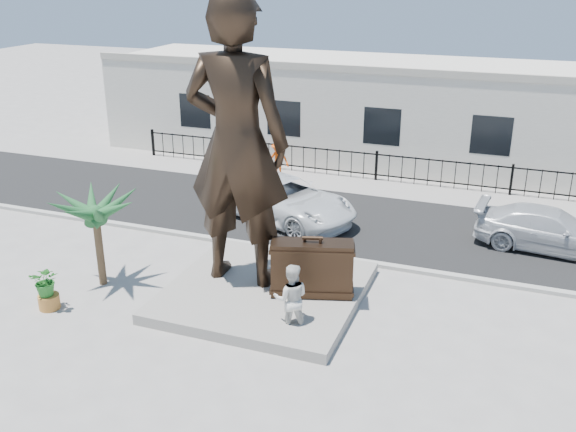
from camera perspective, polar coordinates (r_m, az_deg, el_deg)
name	(u,v)px	position (r m, az deg, el deg)	size (l,w,h in m)	color
ground	(261,326)	(16.69, -2.44, -9.74)	(100.00, 100.00, 0.00)	#9E9991
street	(345,218)	(23.50, 5.12, -0.22)	(40.00, 7.00, 0.01)	black
curb	(316,255)	(20.39, 2.46, -3.47)	(40.00, 0.25, 0.12)	#A5A399
far_sidewalk	(371,186)	(27.16, 7.41, 2.70)	(40.00, 2.50, 0.02)	#9E9991
plinth	(265,292)	(17.98, -2.06, -6.74)	(5.20, 5.20, 0.30)	gray
fence	(376,167)	(27.72, 7.85, 4.35)	(22.00, 0.10, 1.20)	black
building	(398,110)	(31.32, 9.77, 9.23)	(28.00, 7.00, 4.40)	silver
statue	(237,143)	(17.09, -4.58, 6.48)	(2.88, 1.89, 7.89)	black
suitcase	(312,268)	(17.22, 2.16, -4.67)	(2.17, 0.69, 1.53)	black
tourist	(291,299)	(16.02, 0.28, -7.35)	(0.89, 0.70, 1.84)	silver
car_white	(284,199)	(23.04, -0.35, 1.48)	(2.56, 5.56, 1.54)	silver
car_silver	(550,230)	(22.29, 22.22, -1.15)	(1.89, 4.65, 1.35)	silver
worker	(278,159)	(27.81, -0.91, 5.06)	(1.02, 0.59, 1.58)	#FF540D
palm_tree	(104,283)	(19.49, -16.08, -5.78)	(1.80, 1.80, 3.20)	#1C4E25
planter	(49,302)	(18.52, -20.46, -7.15)	(0.56, 0.56, 0.40)	#C27A33
shrub	(46,281)	(18.24, -20.71, -5.40)	(0.77, 0.67, 0.86)	#246E24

